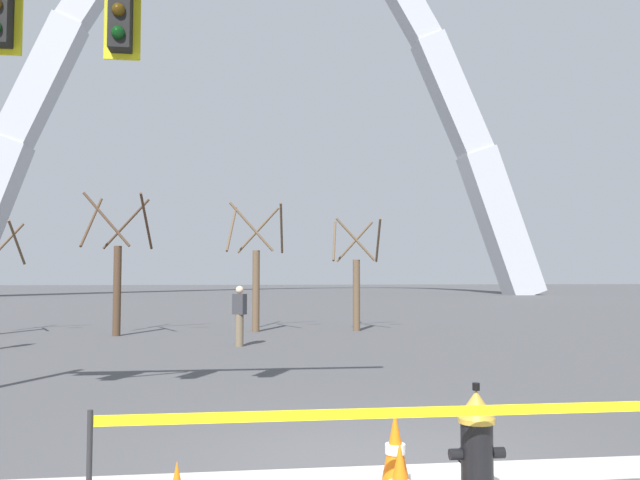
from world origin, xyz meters
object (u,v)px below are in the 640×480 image
object	(u,v)px
fire_hydrant	(476,448)
traffic_cone_mid_sidewalk	(395,456)
pedestrian_walking_left	(239,315)
monument_arch	(255,94)

from	to	relation	value
fire_hydrant	traffic_cone_mid_sidewalk	xyz separation A→B (m)	(-0.62, 0.24, -0.11)
fire_hydrant	traffic_cone_mid_sidewalk	distance (m)	0.67
fire_hydrant	traffic_cone_mid_sidewalk	bearing A→B (deg)	158.90
fire_hydrant	traffic_cone_mid_sidewalk	world-z (taller)	fire_hydrant
fire_hydrant	pedestrian_walking_left	xyz separation A→B (m)	(-1.94, 11.88, 0.35)
fire_hydrant	monument_arch	distance (m)	56.33
monument_arch	fire_hydrant	bearing A→B (deg)	-89.21
fire_hydrant	pedestrian_walking_left	bearing A→B (deg)	99.29
traffic_cone_mid_sidewalk	monument_arch	world-z (taller)	monument_arch
pedestrian_walking_left	fire_hydrant	bearing A→B (deg)	-80.71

